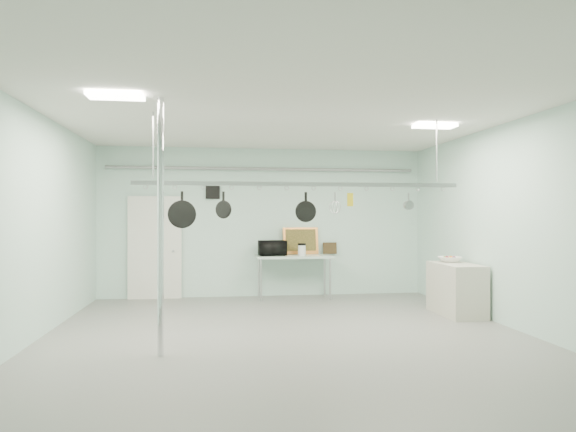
{
  "coord_description": "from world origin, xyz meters",
  "views": [
    {
      "loc": [
        -1.01,
        -7.1,
        1.73
      ],
      "look_at": [
        0.11,
        1.0,
        1.73
      ],
      "focal_mm": 32.0,
      "sensor_mm": 36.0,
      "label": 1
    }
  ],
  "objects": [
    {
      "name": "floor",
      "position": [
        0.0,
        0.0,
        0.0
      ],
      "size": [
        8.0,
        8.0,
        0.0
      ],
      "primitive_type": "plane",
      "color": "gray",
      "rests_on": "ground"
    },
    {
      "name": "ceiling",
      "position": [
        0.0,
        0.0,
        3.19
      ],
      "size": [
        7.0,
        8.0,
        0.02
      ],
      "primitive_type": "cube",
      "color": "silver",
      "rests_on": "back_wall"
    },
    {
      "name": "back_wall",
      "position": [
        0.0,
        3.99,
        1.6
      ],
      "size": [
        7.0,
        0.02,
        3.2
      ],
      "primitive_type": "cube",
      "color": "silver",
      "rests_on": "floor"
    },
    {
      "name": "right_wall",
      "position": [
        3.49,
        0.0,
        1.6
      ],
      "size": [
        0.02,
        8.0,
        3.2
      ],
      "primitive_type": "cube",
      "color": "silver",
      "rests_on": "floor"
    },
    {
      "name": "door",
      "position": [
        -2.3,
        3.94,
        1.05
      ],
      "size": [
        1.1,
        0.1,
        2.2
      ],
      "primitive_type": "cube",
      "color": "silver",
      "rests_on": "floor"
    },
    {
      "name": "wall_vent",
      "position": [
        -1.1,
        3.97,
        2.25
      ],
      "size": [
        0.3,
        0.04,
        0.3
      ],
      "primitive_type": "cube",
      "color": "black",
      "rests_on": "back_wall"
    },
    {
      "name": "conduit_pipe",
      "position": [
        0.0,
        3.9,
        2.75
      ],
      "size": [
        6.6,
        0.07,
        0.07
      ],
      "primitive_type": "cylinder",
      "rotation": [
        0.0,
        1.57,
        0.0
      ],
      "color": "gray",
      "rests_on": "back_wall"
    },
    {
      "name": "chrome_pole",
      "position": [
        -1.7,
        -0.6,
        1.6
      ],
      "size": [
        0.08,
        0.08,
        3.2
      ],
      "primitive_type": "cylinder",
      "color": "silver",
      "rests_on": "floor"
    },
    {
      "name": "prep_table",
      "position": [
        0.6,
        3.6,
        0.83
      ],
      "size": [
        1.6,
        0.7,
        0.91
      ],
      "color": "#B3D3C3",
      "rests_on": "floor"
    },
    {
      "name": "side_cabinet",
      "position": [
        3.15,
        1.4,
        0.45
      ],
      "size": [
        0.6,
        1.2,
        0.9
      ],
      "primitive_type": "cube",
      "color": "beige",
      "rests_on": "floor"
    },
    {
      "name": "pot_rack",
      "position": [
        0.2,
        0.3,
        2.23
      ],
      "size": [
        4.8,
        0.06,
        1.0
      ],
      "color": "#B7B7BC",
      "rests_on": "ceiling"
    },
    {
      "name": "light_panel_left",
      "position": [
        -2.2,
        -0.8,
        3.16
      ],
      "size": [
        0.65,
        0.3,
        0.05
      ],
      "primitive_type": "cube",
      "color": "white",
      "rests_on": "ceiling"
    },
    {
      "name": "light_panel_right",
      "position": [
        2.4,
        0.6,
        3.16
      ],
      "size": [
        0.65,
        0.3,
        0.05
      ],
      "primitive_type": "cube",
      "color": "white",
      "rests_on": "ceiling"
    },
    {
      "name": "microwave",
      "position": [
        0.14,
        3.6,
        1.06
      ],
      "size": [
        0.59,
        0.42,
        0.31
      ],
      "primitive_type": "imported",
      "rotation": [
        0.0,
        0.0,
        3.21
      ],
      "color": "black",
      "rests_on": "prep_table"
    },
    {
      "name": "coffee_canister",
      "position": [
        0.76,
        3.52,
        1.01
      ],
      "size": [
        0.16,
        0.16,
        0.22
      ],
      "primitive_type": "cylinder",
      "rotation": [
        0.0,
        0.0,
        0.01
      ],
      "color": "white",
      "rests_on": "prep_table"
    },
    {
      "name": "painting_large",
      "position": [
        0.79,
        3.9,
        1.2
      ],
      "size": [
        0.79,
        0.19,
        0.58
      ],
      "primitive_type": "cube",
      "rotation": [
        -0.14,
        0.0,
        0.07
      ],
      "color": "orange",
      "rests_on": "prep_table"
    },
    {
      "name": "painting_small",
      "position": [
        1.44,
        3.9,
        1.03
      ],
      "size": [
        0.3,
        0.1,
        0.25
      ],
      "primitive_type": "cube",
      "rotation": [
        -0.17,
        0.0,
        -0.04
      ],
      "color": "#362713",
      "rests_on": "prep_table"
    },
    {
      "name": "fruit_bowl",
      "position": [
        3.16,
        1.67,
        0.95
      ],
      "size": [
        0.5,
        0.5,
        0.1
      ],
      "primitive_type": "imported",
      "rotation": [
        0.0,
        0.0,
        -0.25
      ],
      "color": "white",
      "rests_on": "side_cabinet"
    },
    {
      "name": "skillet_left",
      "position": [
        -1.5,
        0.3,
        1.82
      ],
      "size": [
        0.4,
        0.11,
        0.52
      ],
      "primitive_type": null,
      "rotation": [
        0.0,
        0.0,
        0.12
      ],
      "color": "black",
      "rests_on": "pot_rack"
    },
    {
      "name": "skillet_mid",
      "position": [
        -0.92,
        0.3,
        1.91
      ],
      "size": [
        0.25,
        0.19,
        0.36
      ],
      "primitive_type": null,
      "rotation": [
        0.0,
        0.0,
        -0.55
      ],
      "color": "black",
      "rests_on": "pot_rack"
    },
    {
      "name": "skillet_right",
      "position": [
        0.28,
        0.3,
        1.87
      ],
      "size": [
        0.31,
        0.08,
        0.43
      ],
      "primitive_type": null,
      "rotation": [
        0.0,
        0.0,
        0.06
      ],
      "color": "black",
      "rests_on": "pot_rack"
    },
    {
      "name": "whisk",
      "position": [
        0.72,
        0.3,
        1.92
      ],
      "size": [
        0.22,
        0.22,
        0.33
      ],
      "primitive_type": null,
      "rotation": [
        0.0,
        0.0,
        0.23
      ],
      "color": "silver",
      "rests_on": "pot_rack"
    },
    {
      "name": "grater",
      "position": [
        0.95,
        0.3,
        1.98
      ],
      "size": [
        0.09,
        0.04,
        0.22
      ],
      "primitive_type": null,
      "rotation": [
        0.0,
        0.0,
        -0.21
      ],
      "color": "orange",
      "rests_on": "pot_rack"
    },
    {
      "name": "saucepan",
      "position": [
        1.85,
        0.3,
        1.96
      ],
      "size": [
        0.16,
        0.13,
        0.25
      ],
      "primitive_type": null,
      "rotation": [
        0.0,
        0.0,
        0.4
      ],
      "color": "#B9B9BE",
      "rests_on": "pot_rack"
    },
    {
      "name": "fruit_cluster",
      "position": [
        3.16,
        1.67,
        0.99
      ],
      "size": [
        0.24,
        0.24,
        0.09
      ],
      "primitive_type": null,
      "color": "maroon",
      "rests_on": "fruit_bowl"
    }
  ]
}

